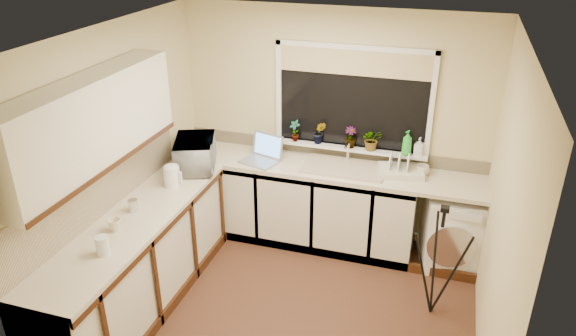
% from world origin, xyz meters
% --- Properties ---
extents(floor, '(3.20, 3.20, 0.00)m').
position_xyz_m(floor, '(0.00, 0.00, 0.00)').
color(floor, '#4F2E1F').
rests_on(floor, ground).
extents(ceiling, '(3.20, 3.20, 0.00)m').
position_xyz_m(ceiling, '(0.00, 0.00, 2.45)').
color(ceiling, white).
rests_on(ceiling, ground).
extents(wall_back, '(3.20, 0.00, 3.20)m').
position_xyz_m(wall_back, '(0.00, 1.50, 1.23)').
color(wall_back, beige).
rests_on(wall_back, ground).
extents(wall_front, '(3.20, 0.00, 3.20)m').
position_xyz_m(wall_front, '(0.00, -1.50, 1.23)').
color(wall_front, beige).
rests_on(wall_front, ground).
extents(wall_left, '(0.00, 3.00, 3.00)m').
position_xyz_m(wall_left, '(-1.60, 0.00, 1.23)').
color(wall_left, beige).
rests_on(wall_left, ground).
extents(wall_right, '(0.00, 3.00, 3.00)m').
position_xyz_m(wall_right, '(1.60, 0.00, 1.23)').
color(wall_right, beige).
rests_on(wall_right, ground).
extents(base_cabinet_back, '(2.55, 0.60, 0.86)m').
position_xyz_m(base_cabinet_back, '(-0.33, 1.20, 0.43)').
color(base_cabinet_back, silver).
rests_on(base_cabinet_back, floor).
extents(base_cabinet_left, '(0.54, 2.40, 0.86)m').
position_xyz_m(base_cabinet_left, '(-1.30, -0.30, 0.43)').
color(base_cabinet_left, silver).
rests_on(base_cabinet_left, floor).
extents(worktop_back, '(3.20, 0.60, 0.04)m').
position_xyz_m(worktop_back, '(0.00, 1.20, 0.88)').
color(worktop_back, beige).
rests_on(worktop_back, base_cabinet_back).
extents(worktop_left, '(0.60, 2.40, 0.04)m').
position_xyz_m(worktop_left, '(-1.30, -0.30, 0.88)').
color(worktop_left, beige).
rests_on(worktop_left, base_cabinet_left).
extents(upper_cabinet, '(0.28, 1.90, 0.70)m').
position_xyz_m(upper_cabinet, '(-1.44, -0.45, 1.80)').
color(upper_cabinet, silver).
rests_on(upper_cabinet, wall_left).
extents(splashback_left, '(0.02, 2.40, 0.45)m').
position_xyz_m(splashback_left, '(-1.59, -0.30, 1.12)').
color(splashback_left, beige).
rests_on(splashback_left, wall_left).
extents(splashback_back, '(3.20, 0.02, 0.14)m').
position_xyz_m(splashback_back, '(0.00, 1.49, 0.97)').
color(splashback_back, beige).
rests_on(splashback_back, wall_back).
extents(window_glass, '(1.50, 0.02, 1.00)m').
position_xyz_m(window_glass, '(0.20, 1.49, 1.55)').
color(window_glass, black).
rests_on(window_glass, wall_back).
extents(window_blind, '(1.50, 0.02, 0.25)m').
position_xyz_m(window_blind, '(0.20, 1.46, 1.92)').
color(window_blind, tan).
rests_on(window_blind, wall_back).
extents(windowsill, '(1.60, 0.14, 0.03)m').
position_xyz_m(windowsill, '(0.20, 1.43, 1.04)').
color(windowsill, white).
rests_on(windowsill, wall_back).
extents(sink, '(0.82, 0.46, 0.03)m').
position_xyz_m(sink, '(0.20, 1.20, 0.91)').
color(sink, tan).
rests_on(sink, worktop_back).
extents(faucet, '(0.03, 0.03, 0.24)m').
position_xyz_m(faucet, '(0.20, 1.38, 1.02)').
color(faucet, silver).
rests_on(faucet, worktop_back).
extents(washing_machine, '(0.63, 0.61, 0.78)m').
position_xyz_m(washing_machine, '(1.32, 1.20, 0.39)').
color(washing_machine, white).
rests_on(washing_machine, floor).
extents(laptop, '(0.44, 0.41, 0.27)m').
position_xyz_m(laptop, '(-0.65, 1.15, 0.97)').
color(laptop, '#9B9BA2').
rests_on(laptop, worktop_back).
extents(kettle, '(0.15, 0.15, 0.20)m').
position_xyz_m(kettle, '(-1.27, 0.35, 1.00)').
color(kettle, white).
rests_on(kettle, worktop_left).
extents(dish_rack, '(0.49, 0.41, 0.06)m').
position_xyz_m(dish_rack, '(0.76, 1.24, 0.93)').
color(dish_rack, beige).
rests_on(dish_rack, worktop_back).
extents(tripod, '(0.67, 0.67, 1.08)m').
position_xyz_m(tripod, '(1.21, 0.37, 0.54)').
color(tripod, black).
rests_on(tripod, floor).
extents(glass_jug, '(0.10, 0.10, 0.15)m').
position_xyz_m(glass_jug, '(-1.23, -0.81, 0.97)').
color(glass_jug, white).
rests_on(glass_jug, worktop_left).
extents(steel_jar, '(0.08, 0.08, 0.11)m').
position_xyz_m(steel_jar, '(-1.36, -0.18, 0.96)').
color(steel_jar, silver).
rests_on(steel_jar, worktop_left).
extents(microwave, '(0.56, 0.66, 0.31)m').
position_xyz_m(microwave, '(-1.24, 0.78, 1.05)').
color(microwave, silver).
rests_on(microwave, worktop_left).
extents(plant_a, '(0.15, 0.12, 0.23)m').
position_xyz_m(plant_a, '(-0.38, 1.41, 1.17)').
color(plant_a, '#999999').
rests_on(plant_a, windowsill).
extents(plant_b, '(0.15, 0.12, 0.24)m').
position_xyz_m(plant_b, '(-0.12, 1.43, 1.17)').
color(plant_b, '#999999').
rests_on(plant_b, windowsill).
extents(plant_c, '(0.16, 0.16, 0.22)m').
position_xyz_m(plant_c, '(0.21, 1.42, 1.16)').
color(plant_c, '#999999').
rests_on(plant_c, windowsill).
extents(plant_d, '(0.26, 0.24, 0.23)m').
position_xyz_m(plant_d, '(0.43, 1.42, 1.16)').
color(plant_d, '#999999').
rests_on(plant_d, windowsill).
extents(soap_bottle_green, '(0.13, 0.13, 0.26)m').
position_xyz_m(soap_bottle_green, '(0.78, 1.40, 1.18)').
color(soap_bottle_green, green).
rests_on(soap_bottle_green, windowsill).
extents(soap_bottle_clear, '(0.10, 0.10, 0.19)m').
position_xyz_m(soap_bottle_clear, '(0.90, 1.43, 1.14)').
color(soap_bottle_clear, '#999999').
rests_on(soap_bottle_clear, windowsill).
extents(cup_back, '(0.17, 0.17, 0.10)m').
position_xyz_m(cup_back, '(0.97, 1.29, 0.95)').
color(cup_back, beige).
rests_on(cup_back, worktop_back).
extents(cup_left, '(0.15, 0.15, 0.10)m').
position_xyz_m(cup_left, '(-1.34, -0.50, 0.95)').
color(cup_left, beige).
rests_on(cup_left, worktop_left).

